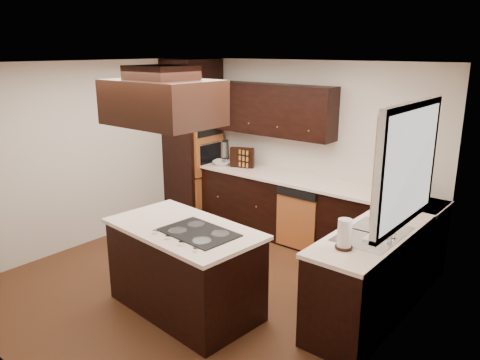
# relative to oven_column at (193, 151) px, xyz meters

# --- Properties ---
(floor) EXTENTS (4.20, 4.20, 0.02)m
(floor) POSITION_rel_oven_column_xyz_m (1.78, -1.71, -1.07)
(floor) COLOR brown
(floor) RESTS_ON ground
(ceiling) EXTENTS (4.20, 4.20, 0.02)m
(ceiling) POSITION_rel_oven_column_xyz_m (1.78, -1.71, 1.45)
(ceiling) COLOR white
(ceiling) RESTS_ON ground
(wall_back) EXTENTS (4.20, 0.02, 2.50)m
(wall_back) POSITION_rel_oven_column_xyz_m (1.78, 0.40, 0.19)
(wall_back) COLOR beige
(wall_back) RESTS_ON ground
(wall_front) EXTENTS (4.20, 0.02, 2.50)m
(wall_front) POSITION_rel_oven_column_xyz_m (1.78, -3.81, 0.19)
(wall_front) COLOR beige
(wall_front) RESTS_ON ground
(wall_left) EXTENTS (0.02, 4.20, 2.50)m
(wall_left) POSITION_rel_oven_column_xyz_m (-0.33, -1.71, 0.19)
(wall_left) COLOR beige
(wall_left) RESTS_ON ground
(wall_right) EXTENTS (0.02, 4.20, 2.50)m
(wall_right) POSITION_rel_oven_column_xyz_m (3.88, -1.71, 0.19)
(wall_right) COLOR beige
(wall_right) RESTS_ON ground
(oven_column) EXTENTS (0.65, 0.75, 2.12)m
(oven_column) POSITION_rel_oven_column_xyz_m (0.00, 0.00, 0.00)
(oven_column) COLOR black
(oven_column) RESTS_ON floor
(wall_oven_face) EXTENTS (0.05, 0.62, 0.78)m
(wall_oven_face) POSITION_rel_oven_column_xyz_m (0.35, 0.00, 0.06)
(wall_oven_face) COLOR #B05E2C
(wall_oven_face) RESTS_ON oven_column
(base_cabinets_back) EXTENTS (2.93, 0.60, 0.88)m
(base_cabinets_back) POSITION_rel_oven_column_xyz_m (1.81, 0.09, -0.62)
(base_cabinets_back) COLOR black
(base_cabinets_back) RESTS_ON floor
(base_cabinets_right) EXTENTS (0.60, 2.40, 0.88)m
(base_cabinets_right) POSITION_rel_oven_column_xyz_m (3.58, -0.80, -0.62)
(base_cabinets_right) COLOR black
(base_cabinets_right) RESTS_ON floor
(countertop_back) EXTENTS (2.93, 0.63, 0.04)m
(countertop_back) POSITION_rel_oven_column_xyz_m (1.81, 0.08, -0.16)
(countertop_back) COLOR #FFE2CD
(countertop_back) RESTS_ON base_cabinets_back
(countertop_right) EXTENTS (0.63, 2.40, 0.04)m
(countertop_right) POSITION_rel_oven_column_xyz_m (3.56, -0.80, -0.16)
(countertop_right) COLOR #FFE2CD
(countertop_right) RESTS_ON base_cabinets_right
(upper_cabinets) EXTENTS (2.00, 0.34, 0.72)m
(upper_cabinets) POSITION_rel_oven_column_xyz_m (1.34, 0.23, 0.75)
(upper_cabinets) COLOR black
(upper_cabinets) RESTS_ON wall_back
(dishwasher_front) EXTENTS (0.60, 0.05, 0.72)m
(dishwasher_front) POSITION_rel_oven_column_xyz_m (2.10, -0.20, -0.66)
(dishwasher_front) COLOR #B05E2C
(dishwasher_front) RESTS_ON floor
(window_frame) EXTENTS (0.06, 1.32, 1.12)m
(window_frame) POSITION_rel_oven_column_xyz_m (3.85, -1.16, 0.59)
(window_frame) COLOR silver
(window_frame) RESTS_ON wall_right
(window_pane) EXTENTS (0.00, 1.20, 1.00)m
(window_pane) POSITION_rel_oven_column_xyz_m (3.87, -1.16, 0.59)
(window_pane) COLOR white
(window_pane) RESTS_ON wall_right
(curtain_left) EXTENTS (0.02, 0.34, 0.90)m
(curtain_left) POSITION_rel_oven_column_xyz_m (3.79, -1.57, 0.64)
(curtain_left) COLOR beige
(curtain_left) RESTS_ON wall_right
(curtain_right) EXTENTS (0.02, 0.34, 0.90)m
(curtain_right) POSITION_rel_oven_column_xyz_m (3.79, -0.74, 0.64)
(curtain_right) COLOR beige
(curtain_right) RESTS_ON wall_right
(sink_rim) EXTENTS (0.52, 0.84, 0.01)m
(sink_rim) POSITION_rel_oven_column_xyz_m (3.58, -1.16, -0.14)
(sink_rim) COLOR silver
(sink_rim) RESTS_ON countertop_right
(island) EXTENTS (1.62, 0.97, 0.88)m
(island) POSITION_rel_oven_column_xyz_m (2.02, -2.18, -0.62)
(island) COLOR black
(island) RESTS_ON floor
(island_top) EXTENTS (1.68, 1.03, 0.04)m
(island_top) POSITION_rel_oven_column_xyz_m (2.02, -2.18, -0.16)
(island_top) COLOR #FFE2CD
(island_top) RESTS_ON island
(cooktop) EXTENTS (0.77, 0.55, 0.01)m
(cooktop) POSITION_rel_oven_column_xyz_m (2.25, -2.20, -0.13)
(cooktop) COLOR black
(cooktop) RESTS_ON island_top
(range_hood) EXTENTS (1.05, 0.72, 0.42)m
(range_hood) POSITION_rel_oven_column_xyz_m (1.88, -2.25, 1.10)
(range_hood) COLOR black
(range_hood) RESTS_ON ceiling
(hood_duct) EXTENTS (0.55, 0.50, 0.13)m
(hood_duct) POSITION_rel_oven_column_xyz_m (1.88, -2.25, 1.38)
(hood_duct) COLOR black
(hood_duct) RESTS_ON ceiling
(blender_base) EXTENTS (0.15, 0.15, 0.10)m
(blender_base) POSITION_rel_oven_column_xyz_m (0.63, 0.06, -0.09)
(blender_base) COLOR silver
(blender_base) RESTS_ON countertop_back
(blender_pitcher) EXTENTS (0.13, 0.13, 0.26)m
(blender_pitcher) POSITION_rel_oven_column_xyz_m (0.63, 0.06, 0.09)
(blender_pitcher) COLOR silver
(blender_pitcher) RESTS_ON blender_base
(spice_rack) EXTENTS (0.37, 0.22, 0.30)m
(spice_rack) POSITION_rel_oven_column_xyz_m (0.93, 0.09, 0.01)
(spice_rack) COLOR black
(spice_rack) RESTS_ON countertop_back
(mixing_bowl) EXTENTS (0.37, 0.37, 0.07)m
(mixing_bowl) POSITION_rel_oven_column_xyz_m (0.61, 0.01, -0.10)
(mixing_bowl) COLOR silver
(mixing_bowl) RESTS_ON countertop_back
(soap_bottle) EXTENTS (0.09, 0.09, 0.18)m
(soap_bottle) POSITION_rel_oven_column_xyz_m (3.47, -0.53, -0.05)
(soap_bottle) COLOR silver
(soap_bottle) RESTS_ON countertop_right
(paper_towel) EXTENTS (0.14, 0.14, 0.28)m
(paper_towel) POSITION_rel_oven_column_xyz_m (3.51, -1.64, -0.00)
(paper_towel) COLOR silver
(paper_towel) RESTS_ON countertop_right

